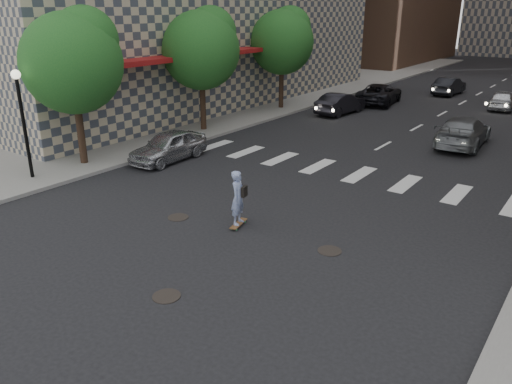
% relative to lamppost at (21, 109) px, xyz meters
% --- Properties ---
extents(ground, '(160.00, 160.00, 0.00)m').
position_rel_lamppost_xyz_m(ground, '(9.50, -0.50, -2.93)').
color(ground, black).
rests_on(ground, ground).
extents(sidewalk_left, '(13.00, 80.00, 0.15)m').
position_rel_lamppost_xyz_m(sidewalk_left, '(-5.00, 19.50, -2.86)').
color(sidewalk_left, gray).
rests_on(sidewalk_left, ground).
extents(lamppost, '(0.36, 0.36, 4.28)m').
position_rel_lamppost_xyz_m(lamppost, '(0.00, 0.00, 0.00)').
color(lamppost, black).
rests_on(lamppost, sidewalk_left).
extents(tree_a, '(4.20, 4.20, 6.60)m').
position_rel_lamppost_xyz_m(tree_a, '(0.05, 2.64, 1.71)').
color(tree_a, '#382619').
rests_on(tree_a, sidewalk_left).
extents(tree_b, '(4.20, 4.20, 6.60)m').
position_rel_lamppost_xyz_m(tree_b, '(0.05, 10.64, 1.71)').
color(tree_b, '#382619').
rests_on(tree_b, sidewalk_left).
extents(tree_c, '(4.20, 4.20, 6.60)m').
position_rel_lamppost_xyz_m(tree_c, '(0.05, 18.64, 1.71)').
color(tree_c, '#382619').
rests_on(tree_c, sidewalk_left).
extents(manhole_a, '(0.70, 0.70, 0.02)m').
position_rel_lamppost_xyz_m(manhole_a, '(10.70, -3.00, -2.92)').
color(manhole_a, black).
rests_on(manhole_a, ground).
extents(manhole_b, '(0.70, 0.70, 0.02)m').
position_rel_lamppost_xyz_m(manhole_b, '(7.50, 0.70, -2.92)').
color(manhole_b, black).
rests_on(manhole_b, ground).
extents(manhole_c, '(0.70, 0.70, 0.02)m').
position_rel_lamppost_xyz_m(manhole_c, '(12.80, 1.50, -2.92)').
color(manhole_c, black).
rests_on(manhole_c, ground).
extents(skateboarder, '(0.56, 0.97, 1.87)m').
position_rel_lamppost_xyz_m(skateboarder, '(9.58, 1.35, -1.95)').
color(skateboarder, brown).
rests_on(skateboarder, ground).
extents(silver_sedan, '(1.73, 4.07, 1.37)m').
position_rel_lamppost_xyz_m(silver_sedan, '(2.50, 5.28, -2.25)').
color(silver_sedan, '#A9ABB0').
rests_on(silver_sedan, ground).
extents(traffic_car_a, '(1.80, 4.29, 1.38)m').
position_rel_lamppost_xyz_m(traffic_car_a, '(4.01, 19.50, -2.24)').
color(traffic_car_a, black).
rests_on(traffic_car_a, ground).
extents(traffic_car_b, '(2.32, 5.18, 1.47)m').
position_rel_lamppost_xyz_m(traffic_car_b, '(12.72, 15.86, -2.20)').
color(traffic_car_b, slate).
rests_on(traffic_car_b, ground).
extents(traffic_car_c, '(3.08, 5.46, 1.44)m').
position_rel_lamppost_xyz_m(traffic_car_c, '(4.61, 24.47, -2.21)').
color(traffic_car_c, black).
rests_on(traffic_car_c, ground).
extents(traffic_car_d, '(1.90, 4.00, 1.32)m').
position_rel_lamppost_xyz_m(traffic_car_d, '(12.35, 27.50, -2.27)').
color(traffic_car_d, silver).
rests_on(traffic_car_d, ground).
extents(traffic_car_e, '(1.67, 4.21, 1.36)m').
position_rel_lamppost_xyz_m(traffic_car_e, '(7.58, 31.50, -2.25)').
color(traffic_car_e, black).
rests_on(traffic_car_e, ground).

